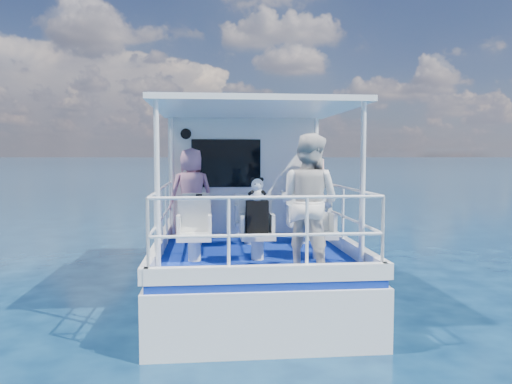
% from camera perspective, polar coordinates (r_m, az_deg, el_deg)
% --- Properties ---
extents(ground, '(2000.00, 2000.00, 0.00)m').
position_cam_1_polar(ground, '(8.52, -0.61, -12.13)').
color(ground, '#071B34').
rests_on(ground, ground).
extents(hull, '(3.00, 7.00, 1.60)m').
position_cam_1_polar(hull, '(9.48, -1.15, -10.44)').
color(hull, white).
rests_on(hull, ground).
extents(deck, '(2.90, 6.90, 0.10)m').
position_cam_1_polar(deck, '(9.31, -1.16, -5.37)').
color(deck, navy).
rests_on(deck, hull).
extents(cabin, '(2.85, 2.00, 2.20)m').
position_cam_1_polar(cabin, '(10.48, -1.72, 2.02)').
color(cabin, white).
rests_on(cabin, deck).
extents(canopy, '(3.00, 3.20, 0.08)m').
position_cam_1_polar(canopy, '(8.02, -0.50, 9.53)').
color(canopy, white).
rests_on(canopy, cabin).
extents(canopy_posts, '(2.77, 2.97, 2.20)m').
position_cam_1_polar(canopy_posts, '(7.94, -0.46, 1.35)').
color(canopy_posts, white).
rests_on(canopy_posts, deck).
extents(railings, '(2.84, 3.59, 1.00)m').
position_cam_1_polar(railings, '(7.67, -0.24, -3.25)').
color(railings, white).
rests_on(railings, deck).
extents(seat_port_fwd, '(0.48, 0.46, 0.38)m').
position_cam_1_polar(seat_port_fwd, '(8.45, -6.84, -4.72)').
color(seat_port_fwd, silver).
rests_on(seat_port_fwd, deck).
extents(seat_center_fwd, '(0.48, 0.46, 0.38)m').
position_cam_1_polar(seat_center_fwd, '(8.48, -0.73, -4.66)').
color(seat_center_fwd, silver).
rests_on(seat_center_fwd, deck).
extents(seat_stbd_fwd, '(0.48, 0.46, 0.38)m').
position_cam_1_polar(seat_stbd_fwd, '(8.60, 5.27, -4.55)').
color(seat_stbd_fwd, silver).
rests_on(seat_stbd_fwd, deck).
extents(seat_port_aft, '(0.48, 0.46, 0.38)m').
position_cam_1_polar(seat_port_aft, '(7.17, -7.06, -6.31)').
color(seat_port_aft, silver).
rests_on(seat_port_aft, deck).
extents(seat_center_aft, '(0.48, 0.46, 0.38)m').
position_cam_1_polar(seat_center_aft, '(7.20, 0.16, -6.23)').
color(seat_center_aft, silver).
rests_on(seat_center_aft, deck).
extents(seat_stbd_aft, '(0.48, 0.46, 0.38)m').
position_cam_1_polar(seat_stbd_aft, '(7.35, 7.20, -6.06)').
color(seat_stbd_aft, silver).
rests_on(seat_stbd_aft, deck).
extents(passenger_port_fwd, '(0.70, 0.57, 1.63)m').
position_cam_1_polar(passenger_port_fwd, '(9.09, -7.40, -0.13)').
color(passenger_port_fwd, '#C07C95').
rests_on(passenger_port_fwd, deck).
extents(passenger_stbd_fwd, '(0.77, 0.66, 1.80)m').
position_cam_1_polar(passenger_stbd_fwd, '(9.35, 6.51, 0.52)').
color(passenger_stbd_fwd, '#EFA79A').
rests_on(passenger_stbd_fwd, deck).
extents(passenger_stbd_aft, '(1.09, 1.07, 1.77)m').
position_cam_1_polar(passenger_stbd_aft, '(6.43, 6.02, -1.25)').
color(passenger_stbd_aft, silver).
rests_on(passenger_stbd_aft, deck).
extents(backpack_port, '(0.31, 0.18, 0.41)m').
position_cam_1_polar(backpack_port, '(8.39, -6.62, -2.05)').
color(backpack_port, black).
rests_on(backpack_port, seat_port_fwd).
extents(backpack_center, '(0.31, 0.18, 0.47)m').
position_cam_1_polar(backpack_center, '(7.12, 0.13, -2.89)').
color(backpack_center, black).
rests_on(backpack_center, seat_center_aft).
extents(compact_camera, '(0.10, 0.06, 0.06)m').
position_cam_1_polar(compact_camera, '(8.37, -6.54, -0.43)').
color(compact_camera, black).
rests_on(compact_camera, backpack_port).
extents(panda, '(0.21, 0.18, 0.33)m').
position_cam_1_polar(panda, '(7.06, 0.13, 0.32)').
color(panda, white).
rests_on(panda, backpack_center).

